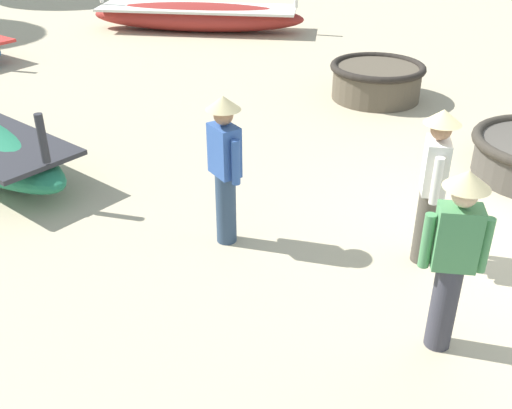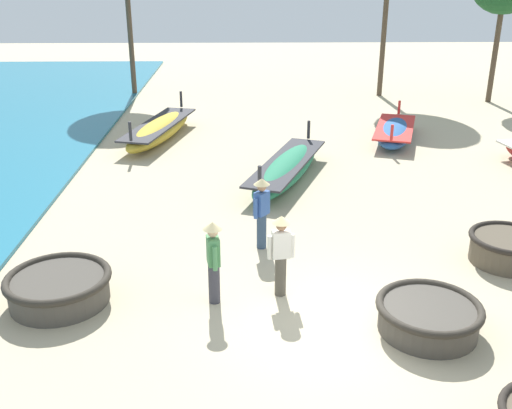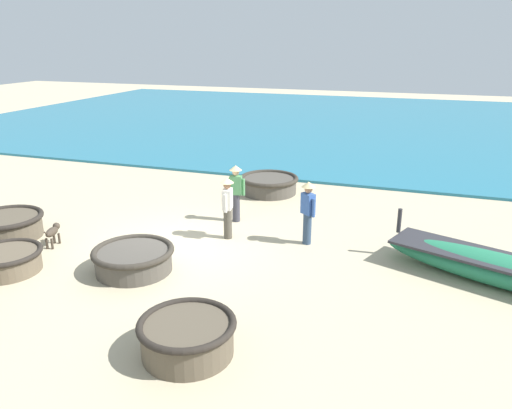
{
  "view_description": "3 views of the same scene",
  "coord_description": "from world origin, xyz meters",
  "px_view_note": "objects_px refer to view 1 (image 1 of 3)",
  "views": [
    {
      "loc": [
        -6.33,
        1.0,
        3.59
      ],
      "look_at": [
        -1.64,
        2.6,
        0.82
      ],
      "focal_mm": 42.0,
      "sensor_mm": 36.0,
      "label": 1
    },
    {
      "loc": [
        -1.5,
        -9.15,
        6.06
      ],
      "look_at": [
        -1.25,
        2.9,
        1.15
      ],
      "focal_mm": 42.0,
      "sensor_mm": 36.0,
      "label": 2
    },
    {
      "loc": [
        10.61,
        5.73,
        5.09
      ],
      "look_at": [
        -1.11,
        1.73,
        0.92
      ],
      "focal_mm": 35.0,
      "sensor_mm": 36.0,
      "label": 3
    }
  ],
  "objects_px": {
    "coracle_upturned": "(377,80)",
    "fisherman_crouching": "(225,162)",
    "fisherman_by_coracle": "(433,178)",
    "fisherman_standing_right": "(454,252)",
    "long_boat_red_hull": "(198,16)"
  },
  "relations": [
    {
      "from": "long_boat_red_hull",
      "to": "fisherman_crouching",
      "type": "distance_m",
      "value": 10.06
    },
    {
      "from": "coracle_upturned",
      "to": "fisherman_crouching",
      "type": "height_order",
      "value": "fisherman_crouching"
    },
    {
      "from": "fisherman_by_coracle",
      "to": "fisherman_crouching",
      "type": "bearing_deg",
      "value": 98.44
    },
    {
      "from": "long_boat_red_hull",
      "to": "fisherman_crouching",
      "type": "bearing_deg",
      "value": -154.54
    },
    {
      "from": "coracle_upturned",
      "to": "fisherman_by_coracle",
      "type": "xyz_separation_m",
      "value": [
        -4.98,
        -1.27,
        0.61
      ]
    },
    {
      "from": "long_boat_red_hull",
      "to": "fisherman_standing_right",
      "type": "distance_m",
      "value": 12.05
    },
    {
      "from": "fisherman_crouching",
      "to": "fisherman_by_coracle",
      "type": "bearing_deg",
      "value": -81.56
    },
    {
      "from": "fisherman_by_coracle",
      "to": "fisherman_standing_right",
      "type": "height_order",
      "value": "same"
    },
    {
      "from": "long_boat_red_hull",
      "to": "fisherman_crouching",
      "type": "xyz_separation_m",
      "value": [
        -9.07,
        -4.32,
        0.6
      ]
    },
    {
      "from": "long_boat_red_hull",
      "to": "fisherman_standing_right",
      "type": "xyz_separation_m",
      "value": [
        -10.03,
        -6.64,
        0.6
      ]
    },
    {
      "from": "coracle_upturned",
      "to": "fisherman_crouching",
      "type": "bearing_deg",
      "value": 171.34
    },
    {
      "from": "fisherman_crouching",
      "to": "fisherman_standing_right",
      "type": "relative_size",
      "value": 1.0
    },
    {
      "from": "coracle_upturned",
      "to": "fisherman_crouching",
      "type": "distance_m",
      "value": 5.38
    },
    {
      "from": "coracle_upturned",
      "to": "long_boat_red_hull",
      "type": "relative_size",
      "value": 0.3
    },
    {
      "from": "coracle_upturned",
      "to": "long_boat_red_hull",
      "type": "height_order",
      "value": "long_boat_red_hull"
    }
  ]
}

